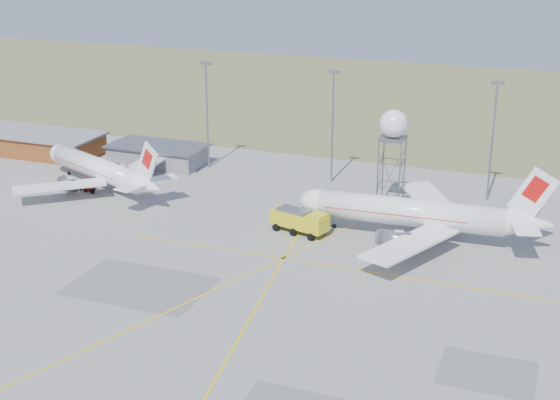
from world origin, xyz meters
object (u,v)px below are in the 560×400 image
at_px(baggage_tug, 87,186).
at_px(radar_tower, 392,153).
at_px(airliner_main, 415,214).
at_px(fire_truck, 301,222).
at_px(airliner_far, 100,170).

bearing_deg(baggage_tug, radar_tower, 39.53).
xyz_separation_m(airliner_main, fire_truck, (-16.56, -4.18, -2.17)).
bearing_deg(airliner_main, baggage_tug, -4.10).
height_order(airliner_main, radar_tower, radar_tower).
distance_m(airliner_main, baggage_tug, 59.04).
bearing_deg(airliner_main, radar_tower, -64.27).
height_order(airliner_far, baggage_tug, airliner_far).
bearing_deg(radar_tower, airliner_main, -61.54).
bearing_deg(fire_truck, baggage_tug, -171.83).
relative_size(airliner_far, radar_tower, 1.95).
distance_m(airliner_far, fire_truck, 41.16).
relative_size(airliner_far, baggage_tug, 11.03).
relative_size(radar_tower, baggage_tug, 5.67).
relative_size(airliner_main, airliner_far, 1.17).
height_order(airliner_main, airliner_far, airliner_main).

